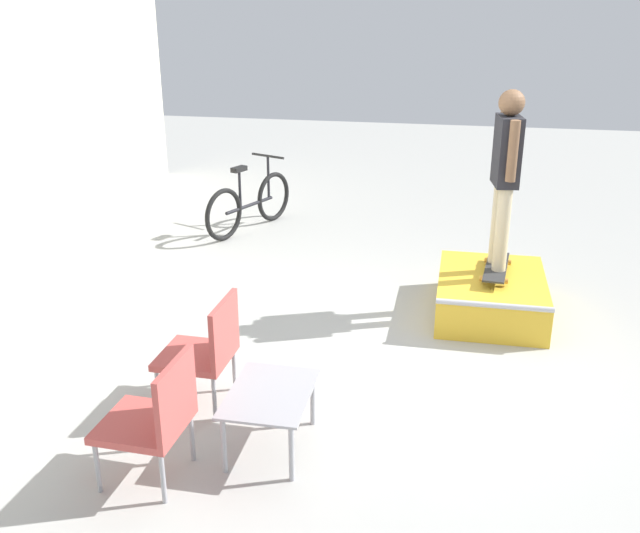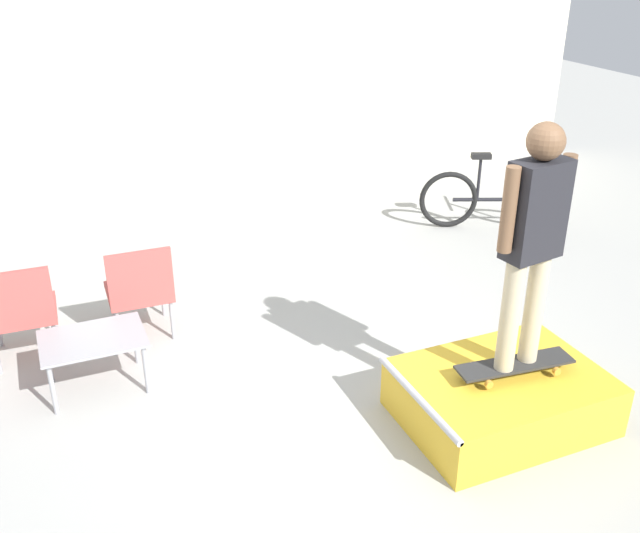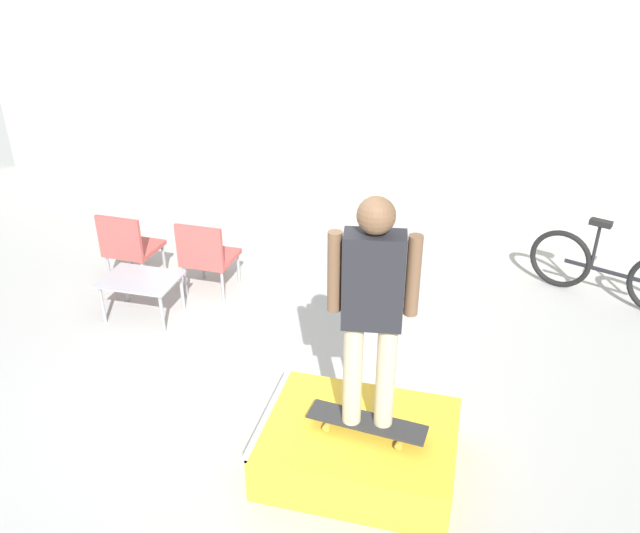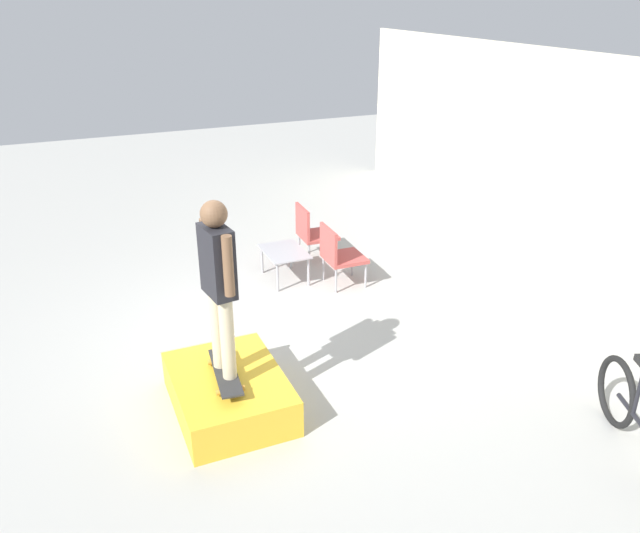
{
  "view_description": "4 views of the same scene",
  "coord_description": "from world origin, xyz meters",
  "px_view_note": "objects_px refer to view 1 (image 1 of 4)",
  "views": [
    {
      "loc": [
        -5.44,
        -0.45,
        2.92
      ],
      "look_at": [
        0.27,
        0.69,
        0.7
      ],
      "focal_mm": 40.0,
      "sensor_mm": 36.0,
      "label": 1
    },
    {
      "loc": [
        -1.65,
        -4.12,
        3.16
      ],
      "look_at": [
        0.29,
        0.45,
        0.8
      ],
      "focal_mm": 40.0,
      "sensor_mm": 36.0,
      "label": 2
    },
    {
      "loc": [
        1.71,
        -4.2,
        3.44
      ],
      "look_at": [
        0.4,
        0.88,
        0.71
      ],
      "focal_mm": 35.0,
      "sensor_mm": 36.0,
      "label": 3
    },
    {
      "loc": [
        6.06,
        -1.99,
        3.75
      ],
      "look_at": [
        0.1,
        0.58,
        0.84
      ],
      "focal_mm": 35.0,
      "sensor_mm": 36.0,
      "label": 4
    }
  ],
  "objects_px": {
    "skate_ramp_box": "(491,295)",
    "person_skater": "(506,166)",
    "skateboard_on_ramp": "(496,267)",
    "coffee_table": "(270,399)",
    "patio_chair_left": "(156,415)",
    "bicycle": "(250,203)",
    "patio_chair_right": "(206,347)"
  },
  "relations": [
    {
      "from": "skate_ramp_box",
      "to": "person_skater",
      "type": "xyz_separation_m",
      "value": [
        0.06,
        -0.03,
        1.26
      ]
    },
    {
      "from": "skate_ramp_box",
      "to": "skateboard_on_ramp",
      "type": "xyz_separation_m",
      "value": [
        0.06,
        -0.03,
        0.27
      ]
    },
    {
      "from": "skateboard_on_ramp",
      "to": "coffee_table",
      "type": "xyz_separation_m",
      "value": [
        -2.62,
        1.56,
        -0.09
      ]
    },
    {
      "from": "skateboard_on_ramp",
      "to": "patio_chair_left",
      "type": "xyz_separation_m",
      "value": [
        -3.08,
        2.17,
        0.01
      ]
    },
    {
      "from": "skateboard_on_ramp",
      "to": "bicycle",
      "type": "distance_m",
      "value": 3.7
    },
    {
      "from": "coffee_table",
      "to": "bicycle",
      "type": "relative_size",
      "value": 0.47
    },
    {
      "from": "skate_ramp_box",
      "to": "bicycle",
      "type": "xyz_separation_m",
      "value": [
        2.1,
        3.06,
        0.17
      ]
    },
    {
      "from": "person_skater",
      "to": "patio_chair_left",
      "type": "distance_m",
      "value": 3.9
    },
    {
      "from": "person_skater",
      "to": "bicycle",
      "type": "xyz_separation_m",
      "value": [
        2.04,
        3.09,
        -1.09
      ]
    },
    {
      "from": "person_skater",
      "to": "coffee_table",
      "type": "bearing_deg",
      "value": 141.15
    },
    {
      "from": "skateboard_on_ramp",
      "to": "patio_chair_left",
      "type": "height_order",
      "value": "patio_chair_left"
    },
    {
      "from": "coffee_table",
      "to": "bicycle",
      "type": "height_order",
      "value": "bicycle"
    },
    {
      "from": "person_skater",
      "to": "patio_chair_right",
      "type": "bearing_deg",
      "value": 126.75
    },
    {
      "from": "skateboard_on_ramp",
      "to": "patio_chair_left",
      "type": "relative_size",
      "value": 1.0
    },
    {
      "from": "patio_chair_right",
      "to": "person_skater",
      "type": "bearing_deg",
      "value": 136.2
    },
    {
      "from": "person_skater",
      "to": "skate_ramp_box",
      "type": "bearing_deg",
      "value": 144.52
    },
    {
      "from": "patio_chair_left",
      "to": "skateboard_on_ramp",
      "type": "bearing_deg",
      "value": 147.29
    },
    {
      "from": "skateboard_on_ramp",
      "to": "bicycle",
      "type": "relative_size",
      "value": 0.53
    },
    {
      "from": "person_skater",
      "to": "bicycle",
      "type": "distance_m",
      "value": 3.86
    },
    {
      "from": "person_skater",
      "to": "bicycle",
      "type": "height_order",
      "value": "person_skater"
    },
    {
      "from": "skateboard_on_ramp",
      "to": "patio_chair_right",
      "type": "relative_size",
      "value": 1.0
    },
    {
      "from": "patio_chair_right",
      "to": "bicycle",
      "type": "height_order",
      "value": "bicycle"
    },
    {
      "from": "skate_ramp_box",
      "to": "patio_chair_right",
      "type": "bearing_deg",
      "value": 134.49
    },
    {
      "from": "skate_ramp_box",
      "to": "bicycle",
      "type": "distance_m",
      "value": 3.71
    },
    {
      "from": "skateboard_on_ramp",
      "to": "person_skater",
      "type": "bearing_deg",
      "value": 0.0
    },
    {
      "from": "skateboard_on_ramp",
      "to": "person_skater",
      "type": "height_order",
      "value": "person_skater"
    },
    {
      "from": "person_skater",
      "to": "patio_chair_right",
      "type": "height_order",
      "value": "person_skater"
    },
    {
      "from": "skateboard_on_ramp",
      "to": "patio_chair_right",
      "type": "bearing_deg",
      "value": 140.68
    },
    {
      "from": "skateboard_on_ramp",
      "to": "patio_chair_right",
      "type": "distance_m",
      "value": 3.06
    },
    {
      "from": "patio_chair_right",
      "to": "bicycle",
      "type": "bearing_deg",
      "value": -166.31
    },
    {
      "from": "coffee_table",
      "to": "bicycle",
      "type": "distance_m",
      "value": 4.9
    },
    {
      "from": "coffee_table",
      "to": "patio_chair_right",
      "type": "bearing_deg",
      "value": 52.97
    }
  ]
}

